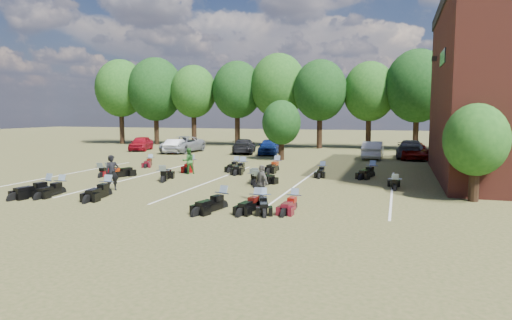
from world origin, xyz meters
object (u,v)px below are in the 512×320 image
at_px(car_4, 269,147).
at_px(motorcycle_3, 222,208).
at_px(motorcycle_14, 150,165).
at_px(motorcycle_7, 101,177).
at_px(person_black, 112,173).
at_px(car_0, 141,143).
at_px(person_green, 188,161).
at_px(motorcycle_0, 61,193).
at_px(person_grey, 262,183).

bearing_deg(car_4, motorcycle_3, -87.81).
bearing_deg(motorcycle_14, motorcycle_7, -105.15).
distance_m(car_4, person_black, 21.23).
distance_m(car_0, motorcycle_3, 30.22).
bearing_deg(motorcycle_3, person_black, 175.76).
bearing_deg(car_0, person_green, -65.17).
bearing_deg(motorcycle_0, motorcycle_7, 101.61).
relative_size(car_0, car_4, 0.99).
bearing_deg(motorcycle_14, car_0, 106.25).
xyz_separation_m(car_4, person_grey, (5.73, -21.63, 0.09)).
bearing_deg(motorcycle_7, motorcycle_3, 137.71).
distance_m(car_0, motorcycle_14, 13.87).
xyz_separation_m(car_0, motorcycle_14, (7.78, -11.47, -0.73)).
distance_m(person_black, motorcycle_3, 7.37).
height_order(motorcycle_0, motorcycle_7, motorcycle_0).
height_order(motorcycle_3, motorcycle_14, motorcycle_3).
relative_size(car_0, motorcycle_0, 1.90).
bearing_deg(motorcycle_7, person_grey, 147.85).
relative_size(person_black, motorcycle_14, 0.86).
relative_size(person_green, person_grey, 1.02).
bearing_deg(motorcycle_7, person_green, -157.51).
height_order(car_4, person_black, person_black).
relative_size(car_0, person_green, 2.57).
xyz_separation_m(person_green, person_grey, (7.10, -7.30, -0.01)).
bearing_deg(motorcycle_14, person_black, -87.64).
bearing_deg(motorcycle_3, motorcycle_0, -171.04).
xyz_separation_m(car_4, person_green, (-1.36, -14.33, 0.10)).
bearing_deg(car_0, motorcycle_14, -71.21).
height_order(person_green, motorcycle_3, person_green).
height_order(car_0, person_grey, person_grey).
distance_m(person_black, motorcycle_0, 2.58).
relative_size(person_black, motorcycle_0, 0.80).
bearing_deg(motorcycle_14, car_4, 43.05).
distance_m(person_black, person_green, 6.84).
bearing_deg(motorcycle_0, person_grey, 0.87).
relative_size(car_0, motorcycle_3, 1.86).
distance_m(motorcycle_3, motorcycle_7, 12.01).
relative_size(person_grey, motorcycle_14, 0.79).
bearing_deg(car_0, motorcycle_3, -67.76).
xyz_separation_m(car_4, motorcycle_7, (-5.79, -17.35, -0.74)).
bearing_deg(motorcycle_0, car_4, 74.70).
xyz_separation_m(car_0, motorcycle_0, (9.60, -23.07, -0.73)).
bearing_deg(motorcycle_3, car_4, 115.54).
relative_size(car_4, motorcycle_3, 1.88).
distance_m(car_0, person_green, 19.39).
bearing_deg(person_black, motorcycle_0, 171.75).
distance_m(car_4, person_grey, 22.38).
xyz_separation_m(person_black, motorcycle_0, (-1.91, -1.49, -0.90)).
height_order(car_0, person_black, person_black).
height_order(motorcycle_7, motorcycle_14, motorcycle_7).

